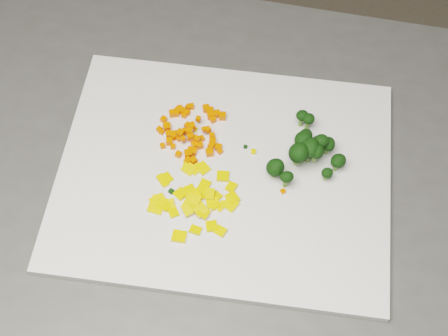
{
  "coord_description": "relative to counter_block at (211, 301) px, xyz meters",
  "views": [
    {
      "loc": [
        0.0,
        0.21,
        1.67
      ],
      "look_at": [
        0.03,
        0.64,
        0.92
      ],
      "focal_mm": 50.0,
      "sensor_mm": 36.0,
      "label": 1
    }
  ],
  "objects": [
    {
      "name": "broccoli_floret_20",
      "position": [
        0.18,
        0.03,
        0.48
      ],
      "size": [
        0.02,
        0.02,
        0.03
      ],
      "primitive_type": null,
      "color": "black",
      "rests_on": "broccoli_pile"
    },
    {
      "name": "pepper_chunk_35",
      "position": [
        -0.01,
        0.0,
        0.46
      ],
      "size": [
        0.02,
        0.01,
        0.01
      ],
      "primitive_type": "cube",
      "rotation": [
        0.1,
        0.02,
        3.06
      ],
      "color": "#EBB50C",
      "rests_on": "pepper_pile"
    },
    {
      "name": "pepper_chunk_4",
      "position": [
        0.04,
        -0.01,
        0.46
      ],
      "size": [
        0.02,
        0.02,
        0.01
      ],
      "primitive_type": "cube",
      "rotation": [
        -0.08,
        0.0,
        0.49
      ],
      "color": "#EBB50C",
      "rests_on": "pepper_pile"
    },
    {
      "name": "stray_bit_0",
      "position": [
        0.06,
        0.08,
        0.46
      ],
      "size": [
        0.01,
        0.01,
        0.0
      ],
      "primitive_type": "cube",
      "rotation": [
        0.0,
        0.0,
        1.14
      ],
      "color": "black",
      "rests_on": "cutting_board"
    },
    {
      "name": "pepper_chunk_10",
      "position": [
        0.03,
        0.03,
        0.46
      ],
      "size": [
        0.02,
        0.02,
        0.01
      ],
      "primitive_type": "cube",
      "rotation": [
        0.04,
        -0.04,
        3.02
      ],
      "color": "#EBB50C",
      "rests_on": "pepper_pile"
    },
    {
      "name": "carrot_cube_58",
      "position": [
        -0.02,
        0.09,
        0.47
      ],
      "size": [
        0.01,
        0.01,
        0.01
      ],
      "primitive_type": "cube",
      "rotation": [
        0.0,
        0.0,
        3.06
      ],
      "color": "#F04B02",
      "rests_on": "carrot_pile"
    },
    {
      "name": "carrot_cube_51",
      "position": [
        -0.05,
        0.12,
        0.47
      ],
      "size": [
        0.01,
        0.01,
        0.01
      ],
      "primitive_type": "cube",
      "rotation": [
        0.0,
        0.0,
        0.37
      ],
      "color": "#F04B02",
      "rests_on": "carrot_pile"
    },
    {
      "name": "pepper_chunk_16",
      "position": [
        -0.06,
        -0.0,
        0.46
      ],
      "size": [
        0.03,
        0.02,
        0.01
      ],
      "primitive_type": "cube",
      "rotation": [
        -0.08,
        0.01,
        2.7
      ],
      "color": "#EBB50C",
      "rests_on": "pepper_pile"
    },
    {
      "name": "carrot_cube_7",
      "position": [
        -0.02,
        0.1,
        0.47
      ],
      "size": [
        0.01,
        0.01,
        0.01
      ],
      "primitive_type": "cube",
      "rotation": [
        0.0,
        0.0,
        1.27
      ],
      "color": "#F04B02",
      "rests_on": "carrot_pile"
    },
    {
      "name": "carrot_cube_11",
      "position": [
        -0.01,
        0.15,
        0.47
      ],
      "size": [
        0.01,
        0.01,
        0.01
      ],
      "primitive_type": "cube",
      "rotation": [
        0.0,
        0.0,
        0.05
      ],
      "color": "#F04B02",
      "rests_on": "carrot_pile"
    },
    {
      "name": "broccoli_floret_3",
      "position": [
        0.15,
        0.04,
        0.49
      ],
      "size": [
        0.03,
        0.03,
        0.03
      ],
      "primitive_type": null,
      "color": "black",
      "rests_on": "broccoli_pile"
    },
    {
      "name": "carrot_cube_24",
      "position": [
        -0.06,
        0.11,
        0.47
      ],
      "size": [
        0.01,
        0.01,
        0.01
      ],
      "primitive_type": "cube",
      "rotation": [
        0.0,
        0.0,
        0.87
      ],
      "color": "#F04B02",
      "rests_on": "carrot_pile"
    },
    {
      "name": "carrot_cube_52",
      "position": [
        -0.01,
        0.09,
        0.47
      ],
      "size": [
        0.01,
        0.01,
        0.01
      ],
      "primitive_type": "cube",
      "rotation": [
        0.0,
        0.0,
        2.57
      ],
      "color": "#F04B02",
      "rests_on": "carrot_pile"
    },
    {
      "name": "carrot_cube_3",
      "position": [
        -0.01,
        0.08,
        0.47
      ],
      "size": [
        0.01,
        0.01,
        0.01
      ],
      "primitive_type": "cube",
      "rotation": [
        0.0,
        0.0,
        0.42
      ],
      "color": "#F04B02",
      "rests_on": "carrot_pile"
    },
    {
      "name": "pepper_chunk_8",
      "position": [
        -0.05,
        0.03,
        0.46
      ],
      "size": [
        0.02,
        0.02,
        0.01
      ],
      "primitive_type": "cube",
      "rotation": [
        0.09,
        0.06,
        2.13
      ],
      "color": "#EBB50C",
      "rests_on": "pepper_pile"
    },
    {
      "name": "broccoli_floret_19",
      "position": [
        0.18,
        0.06,
        0.48
      ],
      "size": [
        0.03,
        0.03,
        0.03
      ],
      "primitive_type": null,
      "color": "black",
      "rests_on": "broccoli_pile"
    },
    {
      "name": "carrot_cube_56",
      "position": [
        -0.05,
        0.1,
        0.47
      ],
      "size": [
        0.01,
        0.01,
        0.01
      ],
      "primitive_type": "cube",
      "rotation": [
        0.0,
        0.0,
        0.19
      ],
      "color": "#F04B02",
      "rests_on": "carrot_pile"
    },
    {
      "name": "broccoli_floret_0",
      "position": [
        0.14,
        0.05,
        0.48
      ],
      "size": [
        0.04,
        0.04,
        0.03
      ],
      "primitive_type": null,
      "color": "black",
      "rests_on": "broccoli_pile"
    },
    {
      "name": "carrot_cube_32",
      "position": [
        -0.06,
        0.08,
        0.47
      ],
      "size": [
        0.01,
        0.01,
        0.01
      ],
      "primitive_type": "cube",
      "rotation": [
        0.0,
        0.0,
        1.79
      ],
      "color": "#F04B02",
      "rests_on": "carrot_pile"
    },
    {
      "name": "pepper_chunk_36",
      "position": [
        -0.02,
        -0.01,
        0.47
      ],
      "size": [
        0.02,
        0.02,
        0.0
      ],
      "primitive_type": "cube",
      "rotation": [
        -0.01,
        0.01,
        2.58
      ],
      "color": "#EBB50C",
      "rests_on": "pepper_pile"
    },
    {
      "name": "carrot_cube_30",
      "position": [
        -0.02,
        0.14,
        0.47
      ],
      "size": [
        0.01,
        0.01,
        0.01
      ],
      "primitive_type": "cube",
      "rotation": [
        0.0,
        0.0,
        0.17
      ],
      "color": "#F04B02",
      "rests_on": "carrot_pile"
    },
    {
      "name": "pepper_chunk_21",
      "position": [
        -0.02,
        -0.05,
        0.46
      ],
      "size": [
        0.02,
        0.02,
        0.01
      ],
      "primitive_type": "cube",
      "rotation": [
        0.14,
        -0.0,
        2.7
      ],
      "color": "#EBB50C",
      "rests_on": "pepper_pile"
    },
    {
      "name": "carrot_cube_42",
      "position": [
        0.01,
        0.14,
        0.47
      ],
      "size": [
        0.01,
        0.01,
        0.01
      ],
      "primitive_type": "cube",
      "rotation": [
        0.0,
        0.0,
        1.29
      ],
      "color": "#F04B02",
      "rests_on": "carrot_pile"
    },
    {
      "name": "pepper_chunk_38",
      "position": [
        -0.02,
        0.04,
        0.46
      ],
      "size": [
        0.02,
        0.02,
        0.01
      ],
      "primitive_type": "cube",
      "rotation": [
        -0.11,
        -0.13,
        2.46
      ],
      "color": "#EBB50C",
      "rests_on": "pepper_pile"
    },
    {
      "name": "broccoli_floret_2",
      "position": [
        0.15,
        0.11,
        0.48
      ],
      "size": [
        0.02,
        0.02,
        0.03
      ],
      "primitive_type": null,
      "color": "black",
      "rests_on": "broccoli_pile"
    },
    {
      "name": "carrot_cube_17",
      "position": [
        -0.03,
        0.07,
        0.47
      ],
      "size": [
        0.01,
        0.01,
        0.01
      ],
      "primitive_type": "cube",
      "rotation": [
        0.0,
        0.0,
        2.63
      ],
      "color": "#F04B02",
      "rests_on": "carrot_pile"
    },
    {
      "name": "stray_bit_7",
      "position": [
        -0.07,
        0.0,
        0.46
      ],
      "size": [
        0.01,
        0.01,
        0.0
      ],
      "primitive_type": "cube",
      "rotation": [
        0.0,
        0.0,
        0.87
      ],
      "color": "#EBB50C",
      "rests_on": "cutting_board"
    },
    {
      "name": "broccoli_pile",
      "position": [
        0.14,
        0.05,
        0.49
      ],
      "size": [
        0.12,
        0.12,
        0.06
      ],
      "primitive_type": null,
      "color": "black",
      "rests_on": "cutting_board"
    },
    {
      "name": "broccoli_floret_9",
      "position": [
        0.14,
        0.06,
        0.48
      ],
      "size": [
        0.04,
        0.04,
        0.04
      ],
      "primitive_type": null,
      "color": "black",
      "rests_on": "broccoli_pile"
    },
    {
      "name": "carrot_cube_4",
      "position": [
        0.01,
        0.08,
        0.47
      ],
      "size": [
        0.01,
        0.01,
        0.01
      ],
      "primitive_type": "cube",
      "rotation": [
        0.0,
        0.0,
        1.05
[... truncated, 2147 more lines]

